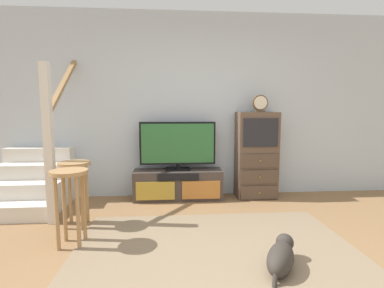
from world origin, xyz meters
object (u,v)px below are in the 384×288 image
at_px(media_console, 178,185).
at_px(side_cabinet, 256,155).
at_px(television, 178,145).
at_px(dog, 281,256).
at_px(bar_stool_near, 70,190).
at_px(bar_stool_far, 75,179).
at_px(desk_clock, 260,104).

xyz_separation_m(media_console, side_cabinet, (1.15, 0.01, 0.42)).
height_order(television, dog, television).
distance_m(television, bar_stool_near, 1.76).
distance_m(television, bar_stool_far, 1.49).
bearing_deg(side_cabinet, desk_clock, -25.96).
xyz_separation_m(television, desk_clock, (1.18, -0.03, 0.58)).
distance_m(side_cabinet, bar_stool_near, 2.59).
height_order(side_cabinet, bar_stool_near, side_cabinet).
bearing_deg(media_console, dog, -68.19).
bearing_deg(dog, side_cabinet, 78.96).
height_order(television, bar_stool_near, television).
xyz_separation_m(desk_clock, dog, (-0.41, -1.93, -1.26)).
height_order(television, desk_clock, desk_clock).
distance_m(media_console, television, 0.58).
bearing_deg(desk_clock, bar_stool_near, -148.67).
bearing_deg(side_cabinet, bar_stool_near, -148.03).
height_order(bar_stool_near, dog, bar_stool_near).
bearing_deg(bar_stool_far, desk_clock, 20.60).
bearing_deg(desk_clock, dog, -102.00).
bearing_deg(media_console, desk_clock, -0.23).
bearing_deg(side_cabinet, media_console, -179.49).
relative_size(television, bar_stool_far, 1.50).
distance_m(desk_clock, bar_stool_far, 2.64).
relative_size(media_console, television, 1.17).
xyz_separation_m(side_cabinet, dog, (-0.38, -1.94, -0.51)).
bearing_deg(bar_stool_near, desk_clock, 31.33).
bearing_deg(side_cabinet, bar_stool_far, -158.82).
distance_m(side_cabinet, dog, 2.05).
xyz_separation_m(media_console, bar_stool_near, (-1.05, -1.36, 0.33)).
bearing_deg(television, desk_clock, -1.39).
relative_size(bar_stool_far, dog, 1.46).
height_order(desk_clock, dog, desk_clock).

